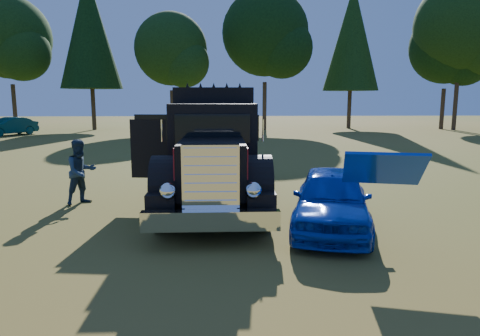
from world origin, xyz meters
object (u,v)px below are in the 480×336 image
Objects in this scene: spectator_near at (161,168)px; spectator_far at (81,172)px; distant_teal_car at (9,126)px; diamond_t_truck at (213,156)px; hotrod_coupe at (332,199)px.

spectator_far is (-2.05, -0.03, -0.07)m from spectator_near.
distant_teal_car is (-14.28, 21.56, -0.25)m from spectator_near.
spectator_near is 2.05m from spectator_far.
spectator_far is 0.42× the size of distant_teal_car.
distant_teal_car is at bearing 125.60° from diamond_t_truck.
distant_teal_car is at bearing 74.24° from spectator_far.
hotrod_coupe is 2.34× the size of spectator_near.
diamond_t_truck is 1.48m from spectator_near.
spectator_near is at bearing 147.18° from hotrod_coupe.
spectator_near is (-3.90, 2.51, 0.26)m from hotrod_coupe.
spectator_near is 0.45× the size of distant_teal_car.
diamond_t_truck reaches higher than hotrod_coupe.
hotrod_coupe is 2.54× the size of spectator_far.
hotrod_coupe is 4.64m from spectator_near.
spectator_far is at bearing 157.32° from hotrod_coupe.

